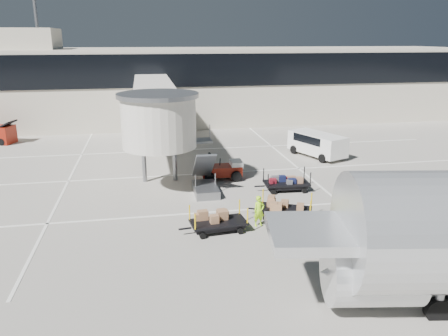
{
  "coord_description": "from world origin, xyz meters",
  "views": [
    {
      "loc": [
        -4.85,
        -19.8,
        9.11
      ],
      "look_at": [
        -0.53,
        3.56,
        2.0
      ],
      "focal_mm": 35.0,
      "sensor_mm": 36.0,
      "label": 1
    }
  ],
  "objects": [
    {
      "name": "suitcase_cart",
      "position": [
        3.61,
        4.61,
        0.47
      ],
      "size": [
        3.4,
        1.5,
        1.32
      ],
      "rotation": [
        0.0,
        0.0,
        -0.05
      ],
      "color": "black",
      "rests_on": "ground"
    },
    {
      "name": "ground",
      "position": [
        0.0,
        0.0,
        0.0
      ],
      "size": [
        140.0,
        140.0,
        0.0
      ],
      "primitive_type": "plane",
      "color": "#B9B2A5",
      "rests_on": "ground"
    },
    {
      "name": "minivan",
      "position": [
        8.51,
        12.13,
        1.1
      ],
      "size": [
        3.66,
        5.23,
        1.84
      ],
      "rotation": [
        0.0,
        0.0,
        0.39
      ],
      "color": "white",
      "rests_on": "ground"
    },
    {
      "name": "lane_markings",
      "position": [
        -0.67,
        9.33,
        0.01
      ],
      "size": [
        40.0,
        30.0,
        0.02
      ],
      "color": "white",
      "rests_on": "ground"
    },
    {
      "name": "ground_worker",
      "position": [
        0.56,
        -0.18,
        0.79
      ],
      "size": [
        0.64,
        0.49,
        1.59
      ],
      "primitive_type": "imported",
      "rotation": [
        0.0,
        0.0,
        0.21
      ],
      "color": "#A9F219",
      "rests_on": "ground"
    },
    {
      "name": "terminal",
      "position": [
        -0.35,
        29.94,
        4.11
      ],
      "size": [
        64.0,
        12.11,
        15.2
      ],
      "color": "beige",
      "rests_on": "ground"
    },
    {
      "name": "box_cart_near",
      "position": [
        2.24,
        0.47,
        0.5
      ],
      "size": [
        3.31,
        2.32,
        1.3
      ],
      "rotation": [
        0.0,
        0.0,
        -0.42
      ],
      "color": "black",
      "rests_on": "ground"
    },
    {
      "name": "baggage_tug",
      "position": [
        0.14,
        7.63,
        0.64
      ],
      "size": [
        2.7,
        1.74,
        1.75
      ],
      "rotation": [
        0.0,
        0.0,
        -0.02
      ],
      "color": "maroon",
      "rests_on": "ground"
    },
    {
      "name": "jet_bridge",
      "position": [
        -3.97,
        12.26,
        4.28
      ],
      "size": [
        5.7,
        20.4,
        6.03
      ],
      "color": "silver",
      "rests_on": "ground"
    },
    {
      "name": "box_cart_far",
      "position": [
        -1.52,
        -0.52,
        0.5
      ],
      "size": [
        3.37,
        1.62,
        1.3
      ],
      "rotation": [
        0.0,
        0.0,
        0.11
      ],
      "color": "black",
      "rests_on": "ground"
    }
  ]
}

